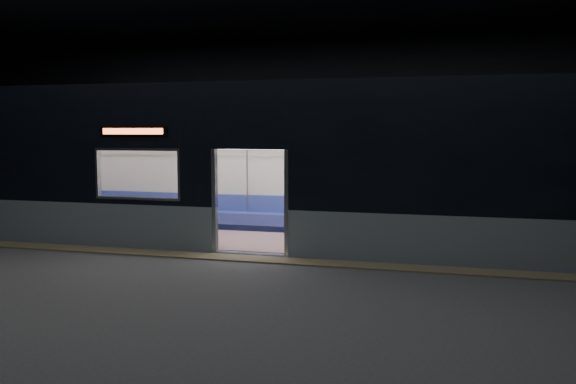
% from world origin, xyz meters
% --- Properties ---
extents(station_floor, '(24.00, 14.00, 0.01)m').
position_xyz_m(station_floor, '(0.00, 0.00, -0.01)').
color(station_floor, '#47494C').
rests_on(station_floor, ground).
extents(station_envelope, '(24.00, 14.00, 5.00)m').
position_xyz_m(station_envelope, '(0.00, 0.00, 3.66)').
color(station_envelope, black).
rests_on(station_envelope, station_floor).
extents(tactile_strip, '(22.80, 0.50, 0.03)m').
position_xyz_m(tactile_strip, '(0.00, 0.55, 0.01)').
color(tactile_strip, '#8C7F59').
rests_on(tactile_strip, station_floor).
extents(metro_car, '(18.00, 3.04, 3.35)m').
position_xyz_m(metro_car, '(-0.00, 2.54, 1.85)').
color(metro_car, gray).
rests_on(metro_car, station_floor).
extents(passenger, '(0.44, 0.76, 1.48)m').
position_xyz_m(passenger, '(3.62, 3.55, 0.85)').
color(passenger, black).
rests_on(passenger, metro_car).
extents(handbag, '(0.35, 0.31, 0.17)m').
position_xyz_m(handbag, '(3.63, 3.29, 0.71)').
color(handbag, black).
rests_on(handbag, passenger).
extents(transit_map, '(1.12, 0.03, 0.73)m').
position_xyz_m(transit_map, '(0.66, 3.85, 1.51)').
color(transit_map, white).
rests_on(transit_map, metro_car).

